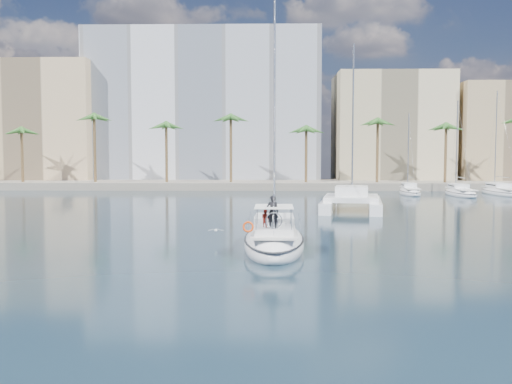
{
  "coord_description": "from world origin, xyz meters",
  "views": [
    {
      "loc": [
        -0.21,
        -34.36,
        6.01
      ],
      "look_at": [
        -0.97,
        1.5,
        3.5
      ],
      "focal_mm": 40.0,
      "sensor_mm": 36.0,
      "label": 1
    }
  ],
  "objects": [
    {
      "name": "building_beige",
      "position": [
        22.0,
        70.0,
        10.0
      ],
      "size": [
        20.0,
        14.0,
        20.0
      ],
      "primitive_type": "cube",
      "color": "#CAB991",
      "rests_on": "ground"
    },
    {
      "name": "main_sloop",
      "position": [
        0.17,
        0.94,
        0.53
      ],
      "size": [
        3.89,
        11.75,
        17.37
      ],
      "rotation": [
        0.0,
        0.0,
        -0.01
      ],
      "color": "white",
      "rests_on": "ground"
    },
    {
      "name": "catamaran",
      "position": [
        8.46,
        24.65,
        1.14
      ],
      "size": [
        7.84,
        12.74,
        17.4
      ],
      "rotation": [
        0.0,
        0.0,
        -0.17
      ],
      "color": "white",
      "rests_on": "ground"
    },
    {
      "name": "quay",
      "position": [
        0.0,
        61.0,
        0.6
      ],
      "size": [
        120.0,
        14.0,
        1.2
      ],
      "primitive_type": "cube",
      "color": "gray",
      "rests_on": "ground"
    },
    {
      "name": "moored_yacht_b",
      "position": [
        26.5,
        45.0,
        0.0
      ],
      "size": [
        3.32,
        10.83,
        13.72
      ],
      "primitive_type": null,
      "rotation": [
        0.0,
        0.0,
        -0.02
      ],
      "color": "white",
      "rests_on": "ground"
    },
    {
      "name": "moored_yacht_c",
      "position": [
        33.0,
        47.0,
        0.0
      ],
      "size": [
        3.98,
        12.33,
        15.54
      ],
      "primitive_type": null,
      "rotation": [
        0.0,
        0.0,
        0.03
      ],
      "color": "white",
      "rests_on": "ground"
    },
    {
      "name": "palm_left",
      "position": [
        -34.0,
        57.0,
        10.28
      ],
      "size": [
        3.6,
        3.6,
        12.3
      ],
      "color": "brown",
      "rests_on": "ground"
    },
    {
      "name": "palm_centre",
      "position": [
        0.0,
        57.0,
        10.28
      ],
      "size": [
        3.6,
        3.6,
        12.3
      ],
      "color": "brown",
      "rests_on": "ground"
    },
    {
      "name": "building_modern",
      "position": [
        -12.0,
        73.0,
        14.0
      ],
      "size": [
        42.0,
        16.0,
        28.0
      ],
      "primitive_type": "cube",
      "color": "silver",
      "rests_on": "ground"
    },
    {
      "name": "building_tan_right",
      "position": [
        42.0,
        68.0,
        9.0
      ],
      "size": [
        18.0,
        12.0,
        18.0
      ],
      "primitive_type": "cube",
      "color": "tan",
      "rests_on": "ground"
    },
    {
      "name": "building_tan_left",
      "position": [
        -42.0,
        69.0,
        11.0
      ],
      "size": [
        22.0,
        14.0,
        22.0
      ],
      "primitive_type": "cube",
      "color": "tan",
      "rests_on": "ground"
    },
    {
      "name": "moored_yacht_a",
      "position": [
        20.0,
        47.0,
        0.0
      ],
      "size": [
        3.37,
        9.52,
        11.9
      ],
      "primitive_type": null,
      "rotation": [
        0.0,
        0.0,
        -0.07
      ],
      "color": "white",
      "rests_on": "ground"
    },
    {
      "name": "seagull",
      "position": [
        -3.72,
        3.65,
        0.76
      ],
      "size": [
        1.04,
        0.45,
        0.19
      ],
      "color": "silver",
      "rests_on": "ground"
    },
    {
      "name": "palm_right",
      "position": [
        34.0,
        57.0,
        10.28
      ],
      "size": [
        3.6,
        3.6,
        12.3
      ],
      "color": "brown",
      "rests_on": "ground"
    },
    {
      "name": "ground",
      "position": [
        0.0,
        0.0,
        0.0
      ],
      "size": [
        160.0,
        160.0,
        0.0
      ],
      "primitive_type": "plane",
      "color": "black",
      "rests_on": "ground"
    }
  ]
}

